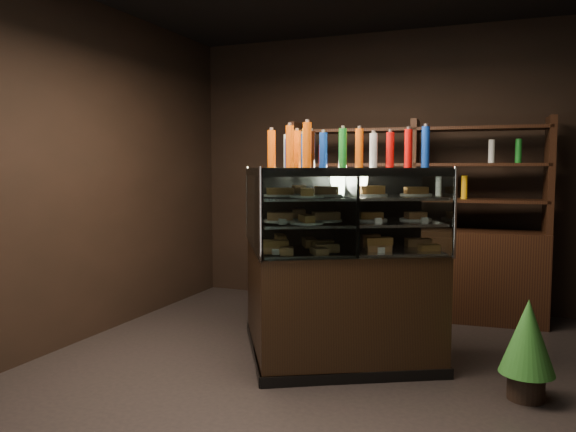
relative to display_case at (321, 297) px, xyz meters
The scene contains 7 objects.
ground 0.76m from the display_case, 48.12° to the right, with size 5.00×5.00×0.00m, color black.
room_shell 1.54m from the display_case, 48.12° to the right, with size 5.02×5.02×3.01m.
display_case is the anchor object (origin of this frame).
food_display 0.67m from the display_case, 106.21° to the right, with size 1.49×1.20×0.47m.
bottles_top 1.15m from the display_case, 73.79° to the left, with size 1.32×1.06×0.30m.
potted_conifer 1.51m from the display_case, ahead, with size 0.36×0.36×0.76m.
back_shelving 1.69m from the display_case, 74.27° to the left, with size 2.57×0.57×2.00m.
Camera 1 is at (0.97, -3.70, 1.52)m, focal length 35.00 mm.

